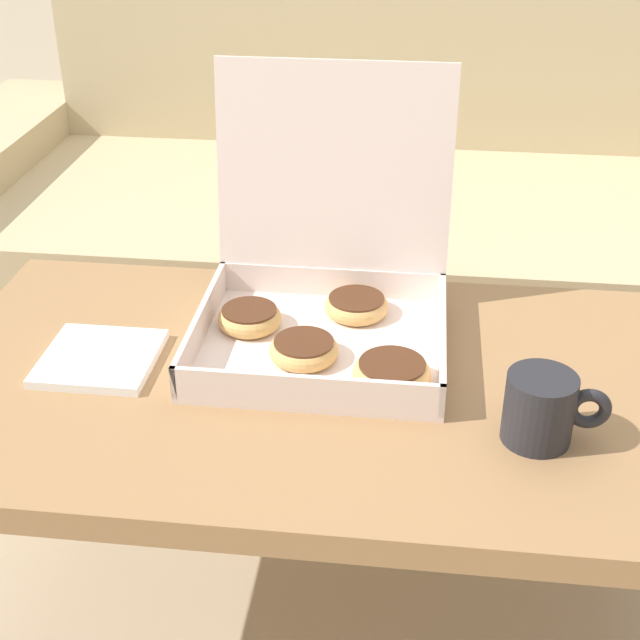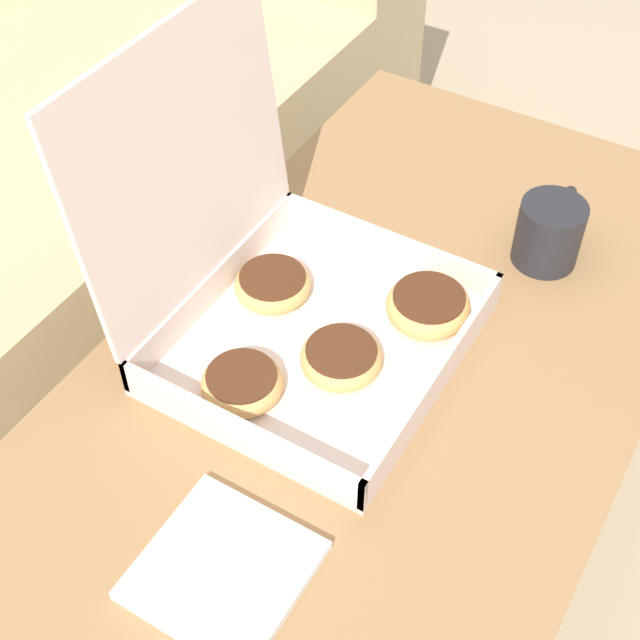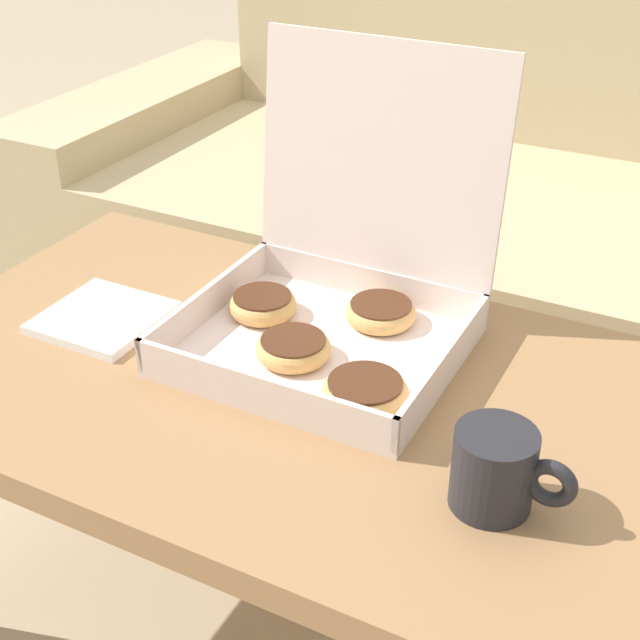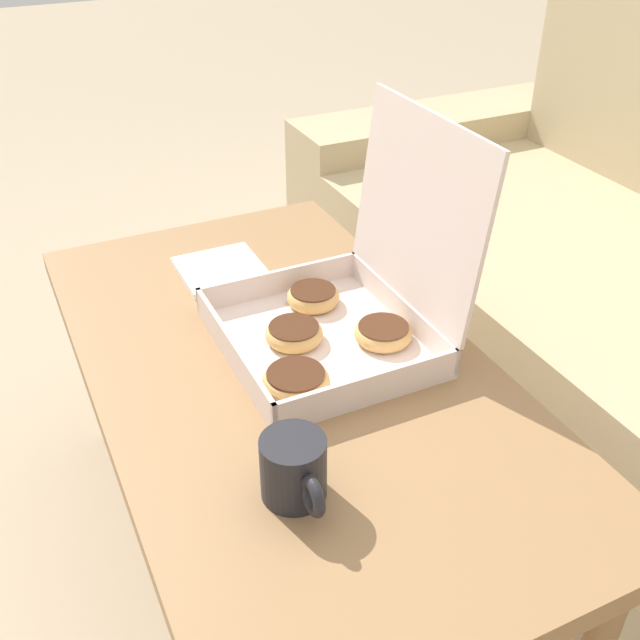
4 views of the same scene
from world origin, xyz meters
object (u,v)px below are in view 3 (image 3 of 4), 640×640
coffee_table (315,414)px  coffee_mug (497,470)px  pastry_box (337,299)px  couch (518,229)px

coffee_table → coffee_mug: bearing=-21.7°
coffee_table → pastry_box: 0.16m
pastry_box → coffee_mug: (0.29, -0.21, -0.02)m
couch → coffee_mug: bearing=-75.8°
couch → pastry_box: bearing=-91.6°
coffee_mug → couch: bearing=104.2°
couch → coffee_mug: (0.27, -1.06, 0.22)m
pastry_box → coffee_mug: size_ratio=2.86×
couch → coffee_mug: size_ratio=16.20×
coffee_table → coffee_mug: (0.27, -0.11, 0.09)m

